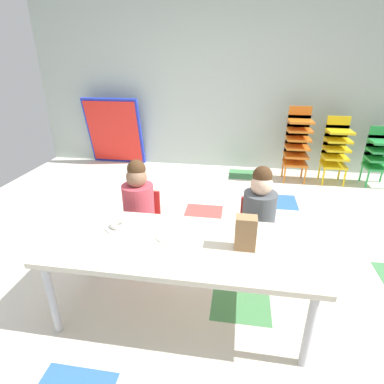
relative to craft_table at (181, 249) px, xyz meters
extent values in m
cube|color=silver|center=(-0.03, 0.61, -0.54)|extent=(5.74, 5.30, 0.02)
cube|color=#478C51|center=(0.42, 2.86, -0.53)|extent=(0.43, 0.43, 0.00)
cube|color=#336BB2|center=(0.87, 1.96, -0.53)|extent=(0.43, 0.43, 0.00)
cube|color=#478C51|center=(0.42, 0.16, -0.53)|extent=(0.43, 0.43, 0.00)
cube|color=#B24C47|center=(-0.03, 1.51, -0.53)|extent=(0.43, 0.43, 0.00)
cube|color=#B2C1B7|center=(-0.03, 3.26, 0.74)|extent=(5.74, 0.10, 2.55)
cube|color=beige|center=(0.00, 0.00, 0.03)|extent=(1.73, 0.71, 0.04)
cylinder|color=#B2B2B7|center=(-0.78, -0.30, -0.26)|extent=(0.05, 0.05, 0.54)
cylinder|color=#B2B2B7|center=(0.78, -0.30, -0.26)|extent=(0.05, 0.05, 0.54)
cylinder|color=#B2B2B7|center=(-0.78, 0.30, -0.26)|extent=(0.05, 0.05, 0.54)
cylinder|color=#B2B2B7|center=(0.78, 0.30, -0.26)|extent=(0.05, 0.05, 0.54)
cube|color=red|center=(-0.47, 0.58, -0.23)|extent=(0.32, 0.30, 0.03)
cube|color=red|center=(-0.47, 0.73, -0.08)|extent=(0.29, 0.02, 0.30)
cylinder|color=#BF3F4C|center=(-0.47, 0.58, -0.01)|extent=(0.27, 0.27, 0.38)
sphere|color=#8C664C|center=(-0.47, 0.58, 0.25)|extent=(0.17, 0.17, 0.17)
sphere|color=#472D19|center=(-0.47, 0.59, 0.32)|extent=(0.15, 0.15, 0.15)
cylinder|color=red|center=(-0.61, 0.45, -0.38)|extent=(0.02, 0.02, 0.28)
cylinder|color=red|center=(-0.33, 0.45, -0.38)|extent=(0.02, 0.02, 0.28)
cylinder|color=red|center=(-0.61, 0.71, -0.38)|extent=(0.02, 0.02, 0.28)
cylinder|color=red|center=(-0.33, 0.71, -0.38)|extent=(0.02, 0.02, 0.28)
cube|color=red|center=(0.52, 0.58, -0.23)|extent=(0.32, 0.30, 0.03)
cube|color=red|center=(0.52, 0.73, -0.08)|extent=(0.29, 0.02, 0.30)
cylinder|color=#4C5156|center=(0.52, 0.58, -0.01)|extent=(0.32, 0.32, 0.38)
sphere|color=beige|center=(0.52, 0.58, 0.25)|extent=(0.17, 0.17, 0.17)
sphere|color=#472D19|center=(0.52, 0.59, 0.32)|extent=(0.15, 0.15, 0.15)
cylinder|color=red|center=(0.38, 0.45, -0.38)|extent=(0.02, 0.02, 0.28)
cylinder|color=red|center=(0.66, 0.45, -0.38)|extent=(0.02, 0.02, 0.28)
cylinder|color=red|center=(0.38, 0.71, -0.38)|extent=(0.02, 0.02, 0.28)
cylinder|color=red|center=(0.66, 0.71, -0.38)|extent=(0.02, 0.02, 0.28)
cube|color=orange|center=(1.13, 2.73, -0.27)|extent=(0.32, 0.30, 0.03)
cube|color=orange|center=(1.13, 2.87, -0.18)|extent=(0.30, 0.02, 0.18)
cube|color=orange|center=(1.13, 2.73, -0.15)|extent=(0.32, 0.30, 0.03)
cube|color=orange|center=(1.13, 2.87, -0.06)|extent=(0.30, 0.02, 0.18)
cube|color=orange|center=(1.13, 2.73, -0.03)|extent=(0.32, 0.30, 0.03)
cube|color=orange|center=(1.13, 2.87, 0.06)|extent=(0.30, 0.02, 0.18)
cube|color=orange|center=(1.13, 2.73, 0.09)|extent=(0.32, 0.30, 0.03)
cube|color=orange|center=(1.13, 2.87, 0.18)|extent=(0.30, 0.02, 0.18)
cube|color=orange|center=(1.13, 2.73, 0.21)|extent=(0.32, 0.30, 0.03)
cube|color=orange|center=(1.13, 2.87, 0.30)|extent=(0.30, 0.02, 0.18)
cube|color=orange|center=(1.13, 2.73, 0.33)|extent=(0.32, 0.30, 0.03)
cube|color=orange|center=(1.13, 2.87, 0.42)|extent=(0.30, 0.02, 0.18)
cylinder|color=orange|center=(0.99, 2.60, -0.40)|extent=(0.02, 0.02, 0.26)
cylinder|color=orange|center=(1.27, 2.60, -0.40)|extent=(0.02, 0.02, 0.26)
cylinder|color=orange|center=(0.99, 2.86, -0.40)|extent=(0.02, 0.02, 0.26)
cylinder|color=orange|center=(1.27, 2.86, -0.40)|extent=(0.02, 0.02, 0.26)
cube|color=yellow|center=(1.65, 2.73, -0.27)|extent=(0.32, 0.30, 0.03)
cube|color=yellow|center=(1.65, 2.87, -0.18)|extent=(0.30, 0.02, 0.18)
cube|color=yellow|center=(1.65, 2.73, -0.15)|extent=(0.32, 0.30, 0.03)
cube|color=yellow|center=(1.65, 2.87, -0.06)|extent=(0.30, 0.02, 0.18)
cube|color=yellow|center=(1.65, 2.73, -0.03)|extent=(0.32, 0.30, 0.03)
cube|color=yellow|center=(1.65, 2.87, 0.06)|extent=(0.30, 0.02, 0.18)
cube|color=yellow|center=(1.65, 2.73, 0.09)|extent=(0.32, 0.30, 0.03)
cube|color=yellow|center=(1.65, 2.87, 0.18)|extent=(0.30, 0.02, 0.18)
cube|color=yellow|center=(1.65, 2.73, 0.21)|extent=(0.32, 0.30, 0.03)
cube|color=yellow|center=(1.65, 2.87, 0.30)|extent=(0.30, 0.02, 0.18)
cylinder|color=yellow|center=(1.51, 2.60, -0.40)|extent=(0.02, 0.02, 0.26)
cylinder|color=yellow|center=(1.79, 2.60, -0.40)|extent=(0.02, 0.02, 0.26)
cylinder|color=yellow|center=(1.51, 2.86, -0.40)|extent=(0.02, 0.02, 0.26)
cylinder|color=yellow|center=(1.79, 2.86, -0.40)|extent=(0.02, 0.02, 0.26)
cube|color=green|center=(2.23, 2.73, -0.27)|extent=(0.32, 0.30, 0.03)
cube|color=green|center=(2.23, 2.87, -0.18)|extent=(0.30, 0.02, 0.18)
cube|color=green|center=(2.23, 2.73, -0.15)|extent=(0.32, 0.30, 0.03)
cube|color=green|center=(2.23, 2.87, -0.06)|extent=(0.30, 0.02, 0.18)
cube|color=green|center=(2.23, 2.73, -0.03)|extent=(0.32, 0.30, 0.03)
cube|color=green|center=(2.23, 2.87, 0.06)|extent=(0.30, 0.02, 0.18)
cube|color=green|center=(2.23, 2.73, 0.09)|extent=(0.32, 0.30, 0.03)
cube|color=green|center=(2.23, 2.87, 0.18)|extent=(0.30, 0.02, 0.18)
cylinder|color=green|center=(2.09, 2.60, -0.40)|extent=(0.02, 0.02, 0.26)
cylinder|color=green|center=(2.09, 2.86, -0.40)|extent=(0.02, 0.02, 0.26)
cylinder|color=green|center=(2.37, 2.86, -0.40)|extent=(0.02, 0.02, 0.26)
cube|color=#1E33BF|center=(-1.69, 3.07, 0.01)|extent=(0.90, 0.28, 1.09)
cube|color=red|center=(-1.69, 3.03, 0.01)|extent=(0.83, 0.23, 0.99)
cube|color=#9E754C|center=(0.40, 0.00, 0.16)|extent=(0.13, 0.09, 0.22)
cylinder|color=white|center=(-0.47, 0.12, 0.05)|extent=(0.18, 0.18, 0.01)
cylinder|color=white|center=(-0.09, 0.06, 0.05)|extent=(0.18, 0.18, 0.01)
torus|color=white|center=(-0.47, 0.12, 0.07)|extent=(0.12, 0.12, 0.03)
camera|label=1|loc=(0.33, -1.65, 1.16)|focal=28.88mm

